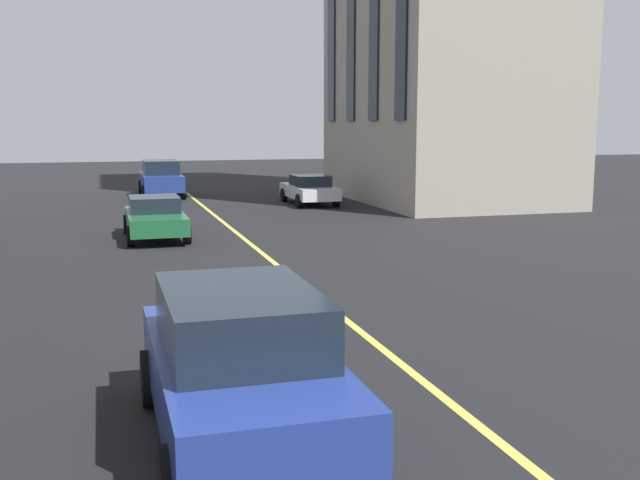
{
  "coord_description": "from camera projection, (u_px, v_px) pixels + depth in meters",
  "views": [
    {
      "loc": [
        3.8,
        4.43,
        3.77
      ],
      "look_at": [
        15.76,
        0.91,
        1.81
      ],
      "focal_mm": 41.85,
      "sensor_mm": 36.0,
      "label": 1
    }
  ],
  "objects": [
    {
      "name": "lane_centre_line",
      "position": [
        306.0,
        288.0,
        17.17
      ],
      "size": [
        80.0,
        0.16,
        0.01
      ],
      "color": "#D8C64C",
      "rests_on": "ground_plane"
    },
    {
      "name": "car_blue_trailing",
      "position": [
        240.0,
        365.0,
        8.72
      ],
      "size": [
        4.7,
        2.14,
        1.88
      ],
      "color": "navy",
      "rests_on": "ground_plane"
    },
    {
      "name": "car_white_oncoming",
      "position": [
        309.0,
        189.0,
        34.82
      ],
      "size": [
        4.4,
        1.95,
        1.37
      ],
      "color": "silver",
      "rests_on": "ground_plane"
    },
    {
      "name": "car_green_far",
      "position": [
        155.0,
        217.0,
        24.55
      ],
      "size": [
        4.4,
        1.95,
        1.37
      ],
      "color": "#1E6038",
      "rests_on": "ground_plane"
    },
    {
      "name": "car_blue_mid",
      "position": [
        161.0,
        178.0,
        38.23
      ],
      "size": [
        4.7,
        2.14,
        1.88
      ],
      "color": "navy",
      "rests_on": "ground_plane"
    }
  ]
}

